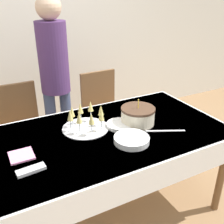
{
  "coord_description": "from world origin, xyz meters",
  "views": [
    {
      "loc": [
        -0.69,
        -1.53,
        1.75
      ],
      "look_at": [
        0.16,
        0.08,
        0.89
      ],
      "focal_mm": 42.0,
      "sensor_mm": 36.0,
      "label": 1
    }
  ],
  "objects_px": {
    "champagne_tray": "(86,119)",
    "person_standing": "(54,70)",
    "plate_stack_main": "(132,140)",
    "plate_stack_dessert": "(120,125)",
    "birthday_cake": "(138,116)",
    "dining_chair_far_left": "(21,130)",
    "dining_chair_far_right": "(103,112)"
  },
  "relations": [
    {
      "from": "champagne_tray",
      "to": "person_standing",
      "type": "distance_m",
      "value": 0.76
    },
    {
      "from": "plate_stack_main",
      "to": "plate_stack_dessert",
      "type": "bearing_deg",
      "value": 80.76
    },
    {
      "from": "birthday_cake",
      "to": "person_standing",
      "type": "relative_size",
      "value": 0.16
    },
    {
      "from": "dining_chair_far_left",
      "to": "champagne_tray",
      "type": "xyz_separation_m",
      "value": [
        0.4,
        -0.69,
        0.34
      ]
    },
    {
      "from": "dining_chair_far_right",
      "to": "plate_stack_dessert",
      "type": "distance_m",
      "value": 0.86
    },
    {
      "from": "champagne_tray",
      "to": "person_standing",
      "type": "height_order",
      "value": "person_standing"
    },
    {
      "from": "dining_chair_far_left",
      "to": "champagne_tray",
      "type": "height_order",
      "value": "champagne_tray"
    },
    {
      "from": "champagne_tray",
      "to": "person_standing",
      "type": "relative_size",
      "value": 0.21
    },
    {
      "from": "plate_stack_dessert",
      "to": "dining_chair_far_left",
      "type": "bearing_deg",
      "value": 129.35
    },
    {
      "from": "dining_chair_far_right",
      "to": "plate_stack_dessert",
      "type": "bearing_deg",
      "value": -106.29
    },
    {
      "from": "dining_chair_far_left",
      "to": "plate_stack_dessert",
      "type": "bearing_deg",
      "value": -50.65
    },
    {
      "from": "dining_chair_far_right",
      "to": "person_standing",
      "type": "bearing_deg",
      "value": 174.66
    },
    {
      "from": "dining_chair_far_left",
      "to": "birthday_cake",
      "type": "relative_size",
      "value": 3.52
    },
    {
      "from": "dining_chair_far_right",
      "to": "person_standing",
      "type": "xyz_separation_m",
      "value": [
        -0.48,
        0.04,
        0.52
      ]
    },
    {
      "from": "plate_stack_main",
      "to": "person_standing",
      "type": "bearing_deg",
      "value": 101.27
    },
    {
      "from": "plate_stack_dessert",
      "to": "person_standing",
      "type": "height_order",
      "value": "person_standing"
    },
    {
      "from": "plate_stack_dessert",
      "to": "birthday_cake",
      "type": "bearing_deg",
      "value": -7.23
    },
    {
      "from": "dining_chair_far_right",
      "to": "plate_stack_main",
      "type": "bearing_deg",
      "value": -104.67
    },
    {
      "from": "dining_chair_far_right",
      "to": "plate_stack_dessert",
      "type": "xyz_separation_m",
      "value": [
        -0.23,
        -0.78,
        0.27
      ]
    },
    {
      "from": "dining_chair_far_left",
      "to": "person_standing",
      "type": "distance_m",
      "value": 0.66
    },
    {
      "from": "champagne_tray",
      "to": "plate_stack_main",
      "type": "bearing_deg",
      "value": -58.13
    },
    {
      "from": "plate_stack_main",
      "to": "plate_stack_dessert",
      "type": "relative_size",
      "value": 1.2
    },
    {
      "from": "dining_chair_far_right",
      "to": "birthday_cake",
      "type": "bearing_deg",
      "value": -95.47
    },
    {
      "from": "dining_chair_far_left",
      "to": "champagne_tray",
      "type": "relative_size",
      "value": 2.64
    },
    {
      "from": "plate_stack_main",
      "to": "plate_stack_dessert",
      "type": "height_order",
      "value": "plate_stack_main"
    },
    {
      "from": "dining_chair_far_left",
      "to": "birthday_cake",
      "type": "distance_m",
      "value": 1.18
    },
    {
      "from": "dining_chair_far_left",
      "to": "plate_stack_dessert",
      "type": "height_order",
      "value": "dining_chair_far_left"
    },
    {
      "from": "dining_chair_far_left",
      "to": "plate_stack_main",
      "type": "distance_m",
      "value": 1.22
    },
    {
      "from": "dining_chair_far_left",
      "to": "dining_chair_far_right",
      "type": "relative_size",
      "value": 1.0
    },
    {
      "from": "plate_stack_main",
      "to": "plate_stack_dessert",
      "type": "xyz_separation_m",
      "value": [
        0.04,
        0.24,
        -0.01
      ]
    },
    {
      "from": "dining_chair_far_left",
      "to": "plate_stack_dessert",
      "type": "relative_size",
      "value": 4.52
    },
    {
      "from": "plate_stack_main",
      "to": "plate_stack_dessert",
      "type": "distance_m",
      "value": 0.24
    }
  ]
}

